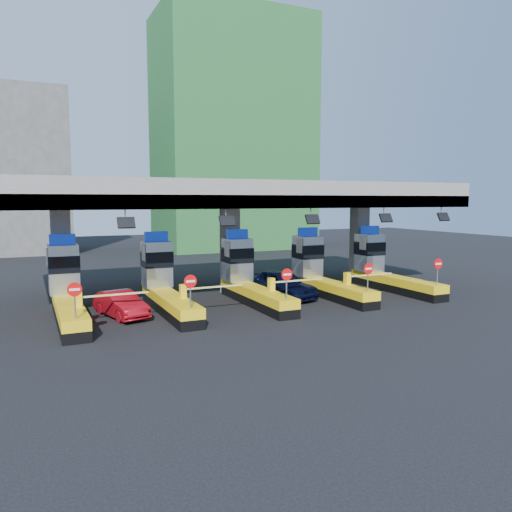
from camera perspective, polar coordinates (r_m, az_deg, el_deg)
name	(u,v)px	position (r m, az deg, el deg)	size (l,w,h in m)	color
ground	(249,302)	(29.40, -0.78, -5.24)	(120.00, 120.00, 0.00)	black
toll_canopy	(230,197)	(31.44, -2.94, 6.76)	(28.00, 12.09, 7.00)	slate
toll_lane_far_left	(66,290)	(27.02, -20.84, -3.69)	(4.43, 8.00, 4.16)	black
toll_lane_left	(164,283)	(27.79, -10.50, -3.10)	(4.43, 8.00, 4.16)	black
toll_lane_center	(247,278)	(29.40, -1.01, -2.48)	(4.43, 8.00, 4.16)	black
toll_lane_right	(320,272)	(31.72, 7.29, -1.87)	(4.43, 8.00, 4.16)	black
toll_lane_far_right	(383,268)	(34.62, 14.32, -1.33)	(4.43, 8.00, 4.16)	black
bg_building_scaffold	(232,134)	(63.45, -2.72, 13.71)	(18.00, 12.00, 28.00)	#1E5926
bg_building_concrete	(0,172)	(62.42, -27.19, 8.53)	(14.00, 10.00, 18.00)	#4C4C49
van	(282,284)	(30.43, 2.94, -3.20)	(2.03, 5.05, 1.72)	black
red_car	(121,304)	(26.42, -15.19, -5.34)	(1.40, 4.00, 1.32)	#9F0C16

